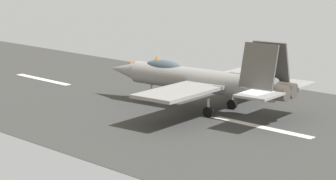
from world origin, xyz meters
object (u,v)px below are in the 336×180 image
crew_person (158,64)px  marker_cone_mid (240,80)px  marker_cone_far (131,63)px  fighter_jet (202,79)px

crew_person → marker_cone_mid: 9.63m
marker_cone_mid → marker_cone_far: same height
fighter_jet → crew_person: fighter_jet is taller
marker_cone_mid → marker_cone_far: (14.76, 0.00, 0.00)m
fighter_jet → crew_person: bearing=-33.5°
crew_person → marker_cone_mid: crew_person is taller
crew_person → marker_cone_far: bearing=-12.1°
fighter_jet → crew_person: 17.20m
marker_cone_mid → marker_cone_far: 14.76m
marker_cone_far → marker_cone_mid: bearing=180.0°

